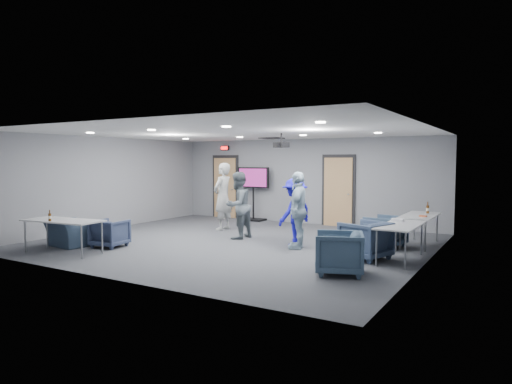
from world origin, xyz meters
The scene contains 29 objects.
floor centered at (0.00, 0.00, 0.00)m, with size 9.00×9.00×0.00m, color #3E4147.
ceiling centered at (0.00, 0.00, 2.70)m, with size 9.00×9.00×0.00m, color silver.
wall_back centered at (0.00, 4.00, 1.35)m, with size 9.00×0.02×2.70m, color slate.
wall_front centered at (0.00, -4.00, 1.35)m, with size 9.00×0.02×2.70m, color slate.
wall_left centered at (-4.50, 0.00, 1.35)m, with size 0.02×8.00×2.70m, color slate.
wall_right centered at (4.50, 0.00, 1.35)m, with size 0.02×8.00×2.70m, color slate.
door_left centered at (-3.00, 3.95, 1.07)m, with size 1.06×0.17×2.24m.
door_right centered at (1.20, 3.95, 1.07)m, with size 1.06×0.17×2.24m.
exit_sign centered at (-3.00, 3.93, 2.45)m, with size 0.32×0.08×0.16m.
hvac_diffuser centered at (-0.50, 2.80, 2.69)m, with size 0.60×0.60×0.03m, color black.
downlights centered at (0.00, 0.00, 2.68)m, with size 6.18×3.78×0.02m.
person_a centered at (-1.42, 1.52, 0.97)m, with size 0.71×0.47×1.95m, color #9EA19E.
person_b centered at (-0.22, 0.49, 0.86)m, with size 0.84×0.65×1.73m, color #556066.
person_c centered at (1.68, 0.10, 0.88)m, with size 1.03×0.43×1.76m, color #9CB5C8.
person_d centered at (1.44, 0.41, 0.80)m, with size 1.03×0.59×1.60m, color #1E1BB5.
chair_right_a centered at (3.35, 1.31, 0.37)m, with size 0.78×0.81×0.73m, color #34465A.
chair_right_b centered at (3.35, -0.22, 0.39)m, with size 0.84×0.86×0.78m, color #3C4C68.
chair_right_c centered at (3.33, -1.69, 0.38)m, with size 0.81×0.84×0.76m, color #3C5269.
chair_front_a centered at (-2.17, -2.00, 0.33)m, with size 0.69×0.72×0.65m, color #313B56.
chair_front_b centered at (-3.07, -2.40, 0.31)m, with size 0.95×0.83×0.62m, color #36485E.
table_right_a centered at (4.00, 1.91, 0.68)m, with size 0.71×1.69×0.73m.
table_right_b centered at (4.00, 0.01, 0.68)m, with size 0.70×1.67×0.73m.
table_front_left centered at (-2.49, -3.00, 0.68)m, with size 1.87×0.95×0.73m.
bottle_front centered at (-2.55, -3.28, 0.82)m, with size 0.06×0.06×0.24m.
bottle_right centered at (4.10, 2.31, 0.83)m, with size 0.07×0.07×0.28m.
snack_box centered at (4.14, 1.56, 0.75)m, with size 0.16×0.10×0.03m, color #B4502D.
wrapper centered at (3.83, 0.48, 0.76)m, with size 0.24×0.16×0.05m, color silver.
tv_stand centered at (-1.72, 3.75, 1.01)m, with size 1.17×0.56×1.79m.
projector centered at (0.91, 0.71, 2.41)m, with size 0.38×0.35×0.35m.
Camera 1 is at (6.14, -9.31, 2.02)m, focal length 32.00 mm.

